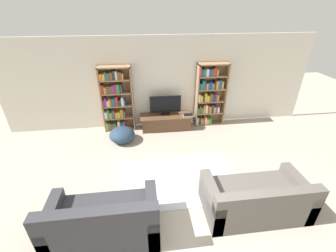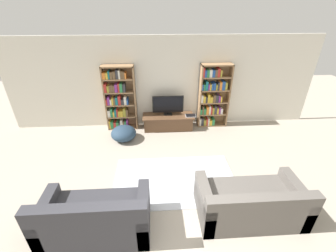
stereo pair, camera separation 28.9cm
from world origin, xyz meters
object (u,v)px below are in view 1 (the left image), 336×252
Objects in this scene: couch_left_sectional at (104,222)px; bookshelf_right at (209,95)px; tv_stand at (166,122)px; laptop at (188,115)px; television at (165,105)px; beanbag_ottoman at (122,135)px; couch_right_sofa at (255,199)px; bookshelf_left at (116,100)px.

bookshelf_right is at bearing 53.03° from couch_left_sectional.
tv_stand is 5.00× the size of laptop.
bookshelf_right reaches higher than couch_left_sectional.
tv_stand is at bearing -90.00° from television.
tv_stand is at bearing 24.36° from beanbag_ottoman.
couch_left_sectional is (-2.68, -3.56, -0.62)m from bookshelf_right.
couch_left_sectional is at bearing -176.32° from couch_right_sofa.
bookshelf_right is 2.75× the size of beanbag_ottoman.
tv_stand is 1.66× the size of television.
beanbag_ottoman is at bearing -153.49° from television.
couch_right_sofa is (0.56, -3.16, -0.15)m from laptop.
laptop is (0.65, -0.08, 0.22)m from tv_stand.
bookshelf_left reaches higher than couch_left_sectional.
laptop is at bearing 14.36° from beanbag_ottoman.
laptop is 1.98m from beanbag_ottoman.
television is at bearing 26.51° from beanbag_ottoman.
bookshelf_right is 3.46m from couch_right_sofa.
bookshelf_right is 1.32m from television.
bookshelf_right is 6.27× the size of laptop.
laptop reaches higher than beanbag_ottoman.
bookshelf_left is at bearing 176.09° from television.
bookshelf_left is 2.09× the size of television.
couch_left_sectional is (0.02, -3.56, -0.61)m from bookshelf_left.
television reaches higher than couch_left_sectional.
laptop reaches higher than tv_stand.
couch_right_sofa is 3.64m from beanbag_ottoman.
bookshelf_left is at bearing 173.54° from laptop.
bookshelf_left is 2.75× the size of beanbag_ottoman.
beanbag_ottoman is (-1.25, -0.57, -0.02)m from tv_stand.
television is 3.54m from couch_right_sofa.
bookshelf_right reaches higher than television.
tv_stand is 1.38m from beanbag_ottoman.
couch_right_sofa is at bearing -69.45° from tv_stand.
laptop is 0.17× the size of couch_left_sectional.
couch_left_sectional is at bearing -121.36° from laptop.
beanbag_ottoman is (0.12, 2.84, -0.11)m from couch_left_sectional.
television is 0.50× the size of couch_right_sofa.
couch_left_sectional reaches higher than laptop.
laptop is 3.90m from couch_left_sectional.
tv_stand is (1.39, -0.15, -0.71)m from bookshelf_left.
bookshelf_left is 1.57m from tv_stand.
laptop is (2.05, -0.23, -0.49)m from bookshelf_left.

